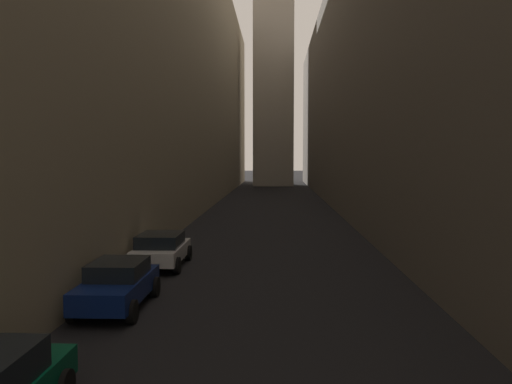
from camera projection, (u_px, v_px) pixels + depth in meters
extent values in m
plane|color=black|center=(271.00, 212.00, 43.85)|extent=(264.00, 264.00, 0.00)
cube|color=gray|center=(136.00, 61.00, 45.42)|extent=(12.42, 108.00, 25.67)
cube|color=#60594F|center=(403.00, 83.00, 44.69)|extent=(11.47, 108.00, 21.84)
cube|color=#9E9384|center=(274.00, 28.00, 83.69)|extent=(6.36, 6.36, 50.24)
cube|color=navy|center=(117.00, 288.00, 16.01)|extent=(1.66, 4.11, 0.62)
cube|color=black|center=(118.00, 269.00, 16.10)|extent=(1.53, 2.00, 0.49)
cylinder|color=black|center=(105.00, 286.00, 17.45)|extent=(0.22, 0.67, 0.67)
cylinder|color=black|center=(155.00, 287.00, 17.39)|extent=(0.22, 0.67, 0.67)
cylinder|color=black|center=(73.00, 311.00, 14.66)|extent=(0.22, 0.67, 0.67)
cylinder|color=black|center=(132.00, 312.00, 14.60)|extent=(0.22, 0.67, 0.67)
cube|color=silver|center=(161.00, 252.00, 22.15)|extent=(1.84, 4.04, 0.57)
cube|color=black|center=(160.00, 240.00, 21.95)|extent=(1.70, 2.20, 0.52)
cylinder|color=black|center=(148.00, 253.00, 23.57)|extent=(0.22, 0.68, 0.68)
cylinder|color=black|center=(189.00, 253.00, 23.50)|extent=(0.22, 0.68, 0.68)
cylinder|color=black|center=(131.00, 265.00, 20.84)|extent=(0.22, 0.68, 0.68)
cylinder|color=black|center=(177.00, 266.00, 20.77)|extent=(0.22, 0.68, 0.68)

